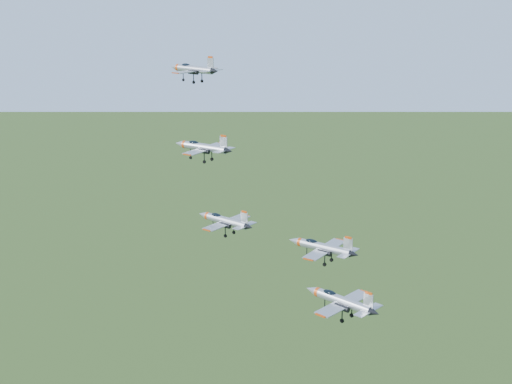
% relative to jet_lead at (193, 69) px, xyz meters
% --- Properties ---
extents(jet_lead, '(11.79, 9.95, 3.17)m').
position_rel_jet_lead_xyz_m(jet_lead, '(0.00, 0.00, 0.00)').
color(jet_lead, '#989CA4').
extents(jet_left_high, '(11.98, 9.94, 3.20)m').
position_rel_jet_lead_xyz_m(jet_left_high, '(7.23, -9.19, -11.73)').
color(jet_left_high, '#989CA4').
extents(jet_right_high, '(10.45, 8.80, 2.81)m').
position_rel_jet_lead_xyz_m(jet_right_high, '(19.32, -23.28, -18.68)').
color(jet_right_high, '#989CA4').
extents(jet_left_low, '(13.64, 11.37, 3.65)m').
position_rel_jet_lead_xyz_m(jet_left_low, '(26.71, -2.66, -28.59)').
color(jet_left_low, '#989CA4').
extents(jet_right_low, '(12.97, 11.03, 3.52)m').
position_rel_jet_lead_xyz_m(jet_right_low, '(36.39, -19.40, -29.51)').
color(jet_right_low, '#989CA4').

